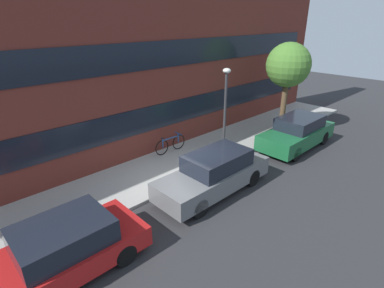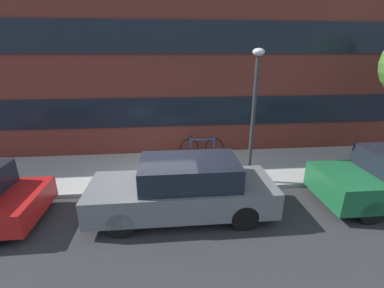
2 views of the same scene
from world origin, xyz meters
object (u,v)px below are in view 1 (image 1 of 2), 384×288
Objects in this scene: parked_car_red at (61,250)px; parked_car_green at (297,132)px; fire_hydrant at (55,221)px; lamp_post at (225,104)px; street_tree at (288,66)px; parked_car_grey at (214,173)px; bicycle at (171,144)px.

parked_car_green is (11.29, -0.00, 0.07)m from parked_car_red.
lamp_post is at bearing -0.66° from fire_hydrant.
parked_car_grey is at bearing -167.12° from street_tree.
parked_car_green is at bearing -129.55° from street_tree.
bicycle is at bearing -35.55° from parked_car_green.
parked_car_green is at bearing -180.00° from parked_car_grey.
parked_car_grey is at bearing -16.24° from fire_hydrant.
parked_car_grey is 5.73× the size of fire_hydrant.
parked_car_green is 5.60× the size of fire_hydrant.
street_tree is (7.21, 1.65, 2.82)m from parked_car_grey.
lamp_post is (1.18, -2.14, 2.06)m from bicycle.
lamp_post is at bearing -177.08° from street_tree.
street_tree reaches higher than bicycle.
fire_hydrant is (0.40, 1.47, -0.16)m from parked_car_red.
parked_car_grey is at bearing -180.00° from parked_car_red.
parked_car_red is 2.47× the size of bicycle.
street_tree reaches higher than parked_car_red.
lamp_post reaches higher than parked_car_grey.
parked_car_grey is 3.65m from bicycle.
parked_car_grey reaches higher than parked_car_red.
bicycle is 0.43× the size of lamp_post.
lamp_post is (7.13, -0.08, 2.07)m from fire_hydrant.
parked_car_green is 3.53m from street_tree.
fire_hydrant is (-10.90, 1.47, -0.23)m from parked_car_green.
parked_car_red is 0.90× the size of street_tree.
street_tree reaches higher than lamp_post.
parked_car_green reaches higher than bicycle.
fire_hydrant is 6.30m from bicycle.
street_tree is at bearing -172.57° from parked_car_red.
street_tree is at bearing 2.92° from lamp_post.
parked_car_green reaches higher than parked_car_grey.
parked_car_grey is 7.92m from street_tree.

